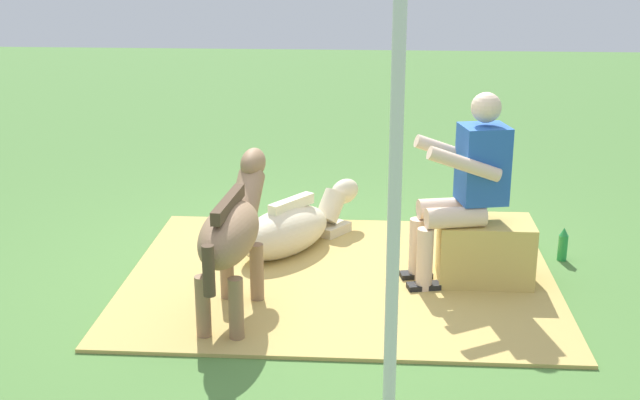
# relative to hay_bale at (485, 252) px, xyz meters

# --- Properties ---
(ground_plane) EXTENTS (24.00, 24.00, 0.00)m
(ground_plane) POSITION_rel_hay_bale_xyz_m (1.22, -0.00, -0.23)
(ground_plane) COLOR #4C7A38
(hay_patch) EXTENTS (2.97, 2.39, 0.02)m
(hay_patch) POSITION_rel_hay_bale_xyz_m (0.99, -0.01, -0.21)
(hay_patch) COLOR tan
(hay_patch) RESTS_ON ground
(hay_bale) EXTENTS (0.63, 0.41, 0.45)m
(hay_bale) POSITION_rel_hay_bale_xyz_m (0.00, 0.00, 0.00)
(hay_bale) COLOR tan
(hay_bale) RESTS_ON ground
(person_seated) EXTENTS (0.71, 0.51, 1.33)m
(person_seated) POSITION_rel_hay_bale_xyz_m (0.16, 0.02, 0.51)
(person_seated) COLOR beige
(person_seated) RESTS_ON ground
(pony_standing) EXTENTS (0.39, 1.35, 0.93)m
(pony_standing) POSITION_rel_hay_bale_xyz_m (1.63, 0.60, 0.34)
(pony_standing) COLOR #8C6B4C
(pony_standing) RESTS_ON ground
(pony_lying) EXTENTS (0.99, 1.25, 0.42)m
(pony_lying) POSITION_rel_hay_bale_xyz_m (1.37, -0.53, -0.04)
(pony_lying) COLOR beige
(pony_lying) RESTS_ON ground
(soda_bottle) EXTENTS (0.07, 0.07, 0.25)m
(soda_bottle) POSITION_rel_hay_bale_xyz_m (-0.63, -0.46, -0.10)
(soda_bottle) COLOR #268C3F
(soda_bottle) RESTS_ON ground
(tent_pole_left) EXTENTS (0.06, 0.06, 2.29)m
(tent_pole_left) POSITION_rel_hay_bale_xyz_m (0.68, 1.92, 0.92)
(tent_pole_left) COLOR silver
(tent_pole_left) RESTS_ON ground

